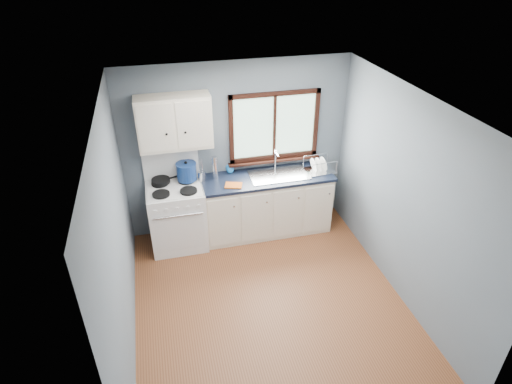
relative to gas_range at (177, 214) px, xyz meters
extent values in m
cube|color=brown|center=(0.95, -1.47, -0.50)|extent=(3.20, 3.60, 0.02)
cube|color=white|center=(0.95, -1.47, 2.02)|extent=(3.20, 3.60, 0.02)
cube|color=slate|center=(0.95, 0.34, 0.76)|extent=(3.20, 0.02, 2.50)
cube|color=slate|center=(0.95, -3.28, 0.76)|extent=(3.20, 0.02, 2.50)
cube|color=slate|center=(-0.66, -1.47, 0.76)|extent=(0.02, 3.60, 2.50)
cube|color=slate|center=(2.56, -1.47, 0.76)|extent=(0.02, 3.60, 2.50)
cube|color=white|center=(0.00, -0.01, -0.03)|extent=(0.76, 0.65, 0.92)
cube|color=white|center=(0.00, 0.30, 0.65)|extent=(0.76, 0.05, 0.44)
cube|color=silver|center=(0.00, -0.01, 0.43)|extent=(0.72, 0.59, 0.01)
cylinder|color=black|center=(-0.18, -0.16, 0.45)|extent=(0.23, 0.23, 0.03)
cylinder|color=black|center=(0.18, -0.16, 0.45)|extent=(0.23, 0.23, 0.03)
cylinder|color=black|center=(-0.18, 0.14, 0.45)|extent=(0.23, 0.23, 0.03)
cylinder|color=black|center=(0.18, 0.14, 0.45)|extent=(0.23, 0.23, 0.03)
cylinder|color=silver|center=(0.00, -0.35, 0.21)|extent=(0.66, 0.02, 0.02)
cube|color=silver|center=(0.00, -0.33, -0.09)|extent=(0.66, 0.01, 0.55)
cube|color=#F0E4CA|center=(1.31, 0.02, -0.05)|extent=(1.85, 0.60, 0.88)
cube|color=black|center=(1.31, 0.04, -0.45)|extent=(1.85, 0.54, 0.08)
cube|color=black|center=(1.31, 0.02, 0.41)|extent=(1.89, 0.64, 0.04)
cube|color=silver|center=(1.49, 0.02, 0.43)|extent=(0.84, 0.46, 0.01)
cube|color=silver|center=(1.29, 0.02, 0.36)|extent=(0.36, 0.40, 0.14)
cube|color=silver|center=(1.69, 0.02, 0.36)|extent=(0.36, 0.40, 0.14)
cylinder|color=silver|center=(1.49, 0.22, 0.57)|extent=(0.02, 0.02, 0.28)
cylinder|color=silver|center=(1.49, 0.15, 0.70)|extent=(0.02, 0.16, 0.02)
sphere|color=silver|center=(1.49, 0.22, 0.71)|extent=(0.04, 0.04, 0.04)
cube|color=#9EC6A8|center=(1.49, 0.32, 1.06)|extent=(1.22, 0.01, 0.92)
cube|color=black|center=(1.49, 0.30, 1.53)|extent=(1.30, 0.05, 0.06)
cube|color=black|center=(1.49, 0.30, 0.59)|extent=(1.30, 0.05, 0.06)
cube|color=black|center=(0.87, 0.30, 1.06)|extent=(0.06, 0.05, 1.00)
cube|color=black|center=(2.10, 0.30, 1.06)|extent=(0.06, 0.05, 1.00)
cube|color=black|center=(1.49, 0.30, 1.06)|extent=(0.03, 0.05, 0.92)
cube|color=black|center=(1.49, 0.27, 0.54)|extent=(1.36, 0.10, 0.03)
cube|color=#F0E4CA|center=(0.10, 0.16, 1.31)|extent=(0.95, 0.32, 0.70)
cube|color=#F0E4CA|center=(-0.14, -0.01, 1.31)|extent=(0.44, 0.01, 0.62)
cube|color=#F0E4CA|center=(0.34, -0.01, 1.31)|extent=(0.44, 0.01, 0.62)
sphere|color=black|center=(-0.02, -0.02, 1.23)|extent=(0.03, 0.03, 0.03)
sphere|color=black|center=(0.22, -0.02, 1.23)|extent=(0.03, 0.03, 0.03)
cylinder|color=black|center=(-0.16, 0.14, 0.49)|extent=(0.32, 0.32, 0.05)
cube|color=black|center=(0.01, 0.19, 0.49)|extent=(0.14, 0.07, 0.02)
cylinder|color=navy|center=(0.20, 0.14, 0.58)|extent=(0.33, 0.33, 0.23)
cylinder|color=navy|center=(0.20, 0.14, 0.70)|extent=(0.34, 0.34, 0.02)
sphere|color=black|center=(0.20, 0.14, 0.72)|extent=(0.05, 0.05, 0.04)
cylinder|color=silver|center=(0.40, 0.13, 0.50)|extent=(0.14, 0.14, 0.14)
cylinder|color=silver|center=(0.41, 0.14, 0.64)|extent=(0.01, 0.01, 0.21)
cylinder|color=silver|center=(0.38, 0.14, 0.66)|extent=(0.01, 0.01, 0.25)
cylinder|color=silver|center=(0.40, 0.11, 0.63)|extent=(0.01, 0.01, 0.19)
cylinder|color=silver|center=(0.59, 0.15, 0.59)|extent=(0.09, 0.09, 0.33)
imported|color=#1565B0|center=(0.82, 0.22, 0.56)|extent=(0.11, 0.11, 0.27)
cube|color=#C5591A|center=(0.79, -0.13, 0.43)|extent=(0.27, 0.23, 0.02)
cube|color=silver|center=(2.09, 0.00, 0.43)|extent=(0.43, 0.34, 0.01)
cylinder|color=silver|center=(1.91, -0.16, 0.52)|extent=(0.01, 0.01, 0.19)
cylinder|color=silver|center=(2.30, -0.13, 0.52)|extent=(0.01, 0.01, 0.19)
cylinder|color=silver|center=(1.89, 0.12, 0.52)|extent=(0.01, 0.01, 0.19)
cylinder|color=silver|center=(2.27, 0.16, 0.52)|extent=(0.01, 0.01, 0.19)
cylinder|color=silver|center=(2.10, -0.15, 0.62)|extent=(0.39, 0.04, 0.01)
cylinder|color=silver|center=(2.08, 0.14, 0.62)|extent=(0.39, 0.04, 0.01)
cylinder|color=white|center=(1.99, -0.01, 0.53)|extent=(0.07, 0.22, 0.21)
cylinder|color=white|center=(2.07, 0.00, 0.53)|extent=(0.07, 0.22, 0.21)
cylinder|color=white|center=(2.15, 0.00, 0.53)|extent=(0.07, 0.22, 0.21)
camera|label=1|loc=(-0.13, -5.10, 3.36)|focal=30.00mm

